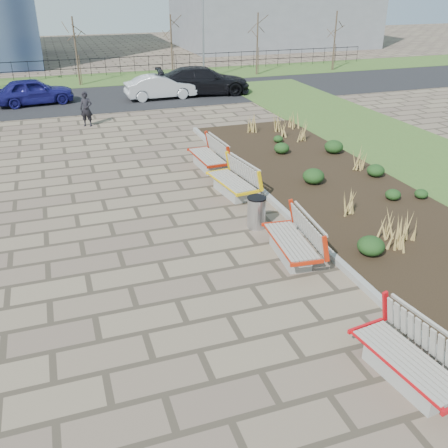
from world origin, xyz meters
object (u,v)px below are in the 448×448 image
object	(u,v)px
bench_b	(291,239)
bench_c	(232,179)
bench_a	(409,357)
pedestrian	(86,109)
litter_bin	(256,213)
bench_d	(207,155)
lamp_east	(203,31)
car_silver	(160,87)
car_blue	(34,91)
car_black	(203,81)

from	to	relation	value
bench_b	bench_c	bearing A→B (deg)	95.38
bench_a	pedestrian	distance (m)	18.52
litter_bin	pedestrian	size ratio (longest dim) A/B	0.55
bench_a	pedestrian	size ratio (longest dim) A/B	1.36
bench_d	pedestrian	bearing A→B (deg)	112.39
bench_c	lamp_east	size ratio (longest dim) A/B	0.35
car_silver	bench_d	bearing A→B (deg)	173.73
bench_a	bench_d	size ratio (longest dim) A/B	1.00
litter_bin	car_blue	bearing A→B (deg)	107.63
car_black	lamp_east	distance (m)	5.43
bench_c	car_black	size ratio (longest dim) A/B	0.39
car_silver	car_black	world-z (taller)	car_black
bench_a	bench_c	bearing A→B (deg)	82.40
litter_bin	bench_c	bearing A→B (deg)	86.38
bench_c	bench_d	distance (m)	2.54
pedestrian	car_silver	distance (m)	6.34
car_black	bench_b	bearing A→B (deg)	176.22
bench_c	pedestrian	xyz separation A→B (m)	(-3.44, 9.72, 0.27)
bench_d	pedestrian	distance (m)	7.97
bench_c	car_silver	bearing A→B (deg)	78.90
bench_c	bench_b	bearing A→B (deg)	-97.33
lamp_east	pedestrian	bearing A→B (deg)	-131.22
bench_c	bench_a	bearing A→B (deg)	-97.33
bench_b	bench_c	size ratio (longest dim) A/B	1.00
bench_c	car_silver	distance (m)	14.33
bench_d	car_black	bearing A→B (deg)	70.51
bench_b	car_black	bearing A→B (deg)	84.71
pedestrian	lamp_east	world-z (taller)	lamp_east
pedestrian	lamp_east	xyz separation A→B (m)	(8.44, 9.64, 2.27)
car_silver	car_blue	bearing A→B (deg)	81.85
bench_a	bench_c	distance (m)	8.47
pedestrian	car_black	size ratio (longest dim) A/B	0.29
bench_b	bench_d	world-z (taller)	same
litter_bin	car_silver	bearing A→B (deg)	86.24
litter_bin	lamp_east	distance (m)	22.47
bench_b	bench_d	size ratio (longest dim) A/B	1.00
bench_a	bench_d	distance (m)	11.01
bench_d	car_blue	bearing A→B (deg)	111.22
bench_c	lamp_east	distance (m)	20.16
car_silver	pedestrian	bearing A→B (deg)	134.55
car_blue	car_silver	xyz separation A→B (m)	(6.63, -0.75, -0.05)
bench_d	car_black	xyz separation A→B (m)	(3.54, 12.10, 0.29)
bench_a	pedestrian	bearing A→B (deg)	93.10
bench_b	pedestrian	xyz separation A→B (m)	(-3.44, 13.84, 0.27)
bench_b	pedestrian	bearing A→B (deg)	109.34
car_black	litter_bin	bearing A→B (deg)	174.66
bench_a	car_silver	size ratio (longest dim) A/B	0.54
car_blue	car_black	size ratio (longest dim) A/B	0.75
bench_b	bench_d	distance (m)	6.66
bench_b	car_silver	distance (m)	18.45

